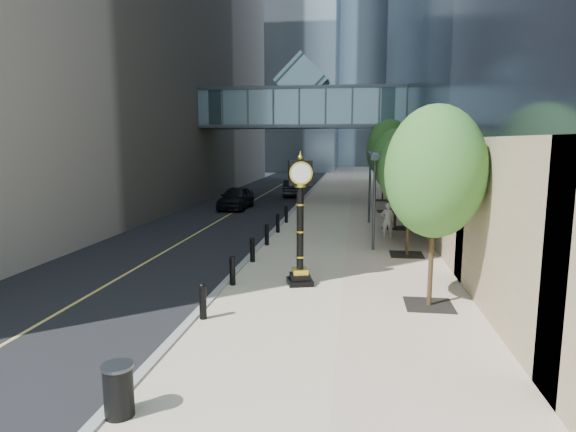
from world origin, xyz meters
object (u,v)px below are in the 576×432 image
(trash_bin, at_px, (119,392))
(pedestrian, at_px, (388,220))
(street_clock, at_px, (300,229))
(car_far, at_px, (293,188))
(car_near, at_px, (236,198))

(trash_bin, distance_m, pedestrian, 17.81)
(street_clock, xyz_separation_m, trash_bin, (-2.26, -8.34, -1.45))
(car_far, bearing_deg, trash_bin, 87.74)
(pedestrian, distance_m, car_far, 19.68)
(street_clock, distance_m, pedestrian, 9.26)
(trash_bin, relative_size, car_near, 0.19)
(car_near, height_order, car_far, car_near)
(street_clock, relative_size, car_far, 0.99)
(street_clock, bearing_deg, pedestrian, 52.15)
(trash_bin, xyz_separation_m, pedestrian, (5.70, 16.87, 0.46))
(street_clock, distance_m, trash_bin, 8.76)
(car_far, bearing_deg, pedestrian, 106.76)
(street_clock, relative_size, pedestrian, 2.42)
(street_clock, bearing_deg, car_near, 94.63)
(trash_bin, distance_m, car_far, 35.22)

